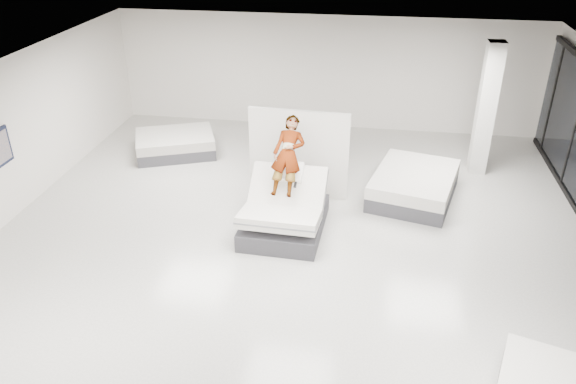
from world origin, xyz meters
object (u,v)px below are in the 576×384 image
object	(u,v)px
person	(288,167)
column	(486,110)
flat_bed_right_far	(414,185)
remote	(295,185)
hero_bed	(285,213)
flat_bed_left_far	(175,144)
divider_panel	(298,154)

from	to	relation	value
person	column	size ratio (longest dim) A/B	0.52
person	flat_bed_right_far	size ratio (longest dim) A/B	0.65
remote	column	world-z (taller)	column
hero_bed	column	world-z (taller)	column
flat_bed_left_far	column	bearing A→B (deg)	1.00
divider_panel	flat_bed_right_far	size ratio (longest dim) A/B	0.87
hero_bed	flat_bed_right_far	size ratio (longest dim) A/B	0.82
hero_bed	remote	size ratio (longest dim) A/B	15.09
divider_panel	column	bearing A→B (deg)	27.87
flat_bed_left_far	column	size ratio (longest dim) A/B	0.74
column	flat_bed_left_far	bearing A→B (deg)	-179.00
flat_bed_right_far	column	bearing A→B (deg)	45.74
hero_bed	column	size ratio (longest dim) A/B	0.66
hero_bed	column	bearing A→B (deg)	39.42
person	hero_bed	bearing A→B (deg)	-90.00
divider_panel	column	xyz separation A→B (m)	(4.18, 1.90, 0.59)
person	flat_bed_left_far	world-z (taller)	person
hero_bed	flat_bed_left_far	bearing A→B (deg)	136.03
divider_panel	flat_bed_left_far	bearing A→B (deg)	156.86
remote	flat_bed_right_far	world-z (taller)	remote
flat_bed_right_far	flat_bed_left_far	distance (m)	6.29
column	flat_bed_right_far	bearing A→B (deg)	-134.26
person	flat_bed_right_far	distance (m)	3.18
person	divider_panel	xyz separation A→B (m)	(0.04, 1.26, -0.26)
flat_bed_right_far	divider_panel	bearing A→B (deg)	-174.21
person	column	distance (m)	5.27
remote	person	bearing A→B (deg)	122.15
hero_bed	divider_panel	distance (m)	1.70
flat_bed_right_far	flat_bed_left_far	bearing A→B (deg)	166.20
divider_panel	remote	bearing A→B (deg)	-80.66
hero_bed	person	world-z (taller)	person
person	flat_bed_left_far	size ratio (longest dim) A/B	0.70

